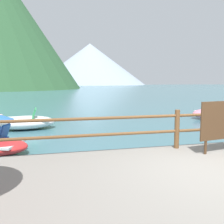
# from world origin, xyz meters

# --- Properties ---
(ground_plane) EXTENTS (200.00, 200.00, 0.00)m
(ground_plane) POSITION_xyz_m (0.00, 40.00, 0.00)
(ground_plane) COLOR #3D6B75
(dock_railing) EXTENTS (23.92, 0.12, 0.95)m
(dock_railing) POSITION_xyz_m (0.00, 1.55, 0.99)
(dock_railing) COLOR brown
(dock_railing) RESTS_ON promenade_dock
(sign_board) EXTENTS (1.17, 0.24, 1.19)m
(sign_board) POSITION_xyz_m (0.80, 1.00, 1.13)
(sign_board) COLOR silver
(sign_board) RESTS_ON promenade_dock
(pedal_boat_0) EXTENTS (2.52, 1.50, 0.90)m
(pedal_boat_0) POSITION_xyz_m (5.59, 7.84, 0.31)
(pedal_boat_0) COLOR pink
(pedal_boat_0) RESTS_ON ground
(pedal_boat_4) EXTENTS (2.56, 1.52, 0.89)m
(pedal_boat_4) POSITION_xyz_m (-4.13, 7.13, 0.30)
(pedal_boat_4) COLOR white
(pedal_boat_4) RESTS_ON ground
(distant_peak) EXTENTS (64.48, 64.48, 23.86)m
(distant_peak) POSITION_xyz_m (18.49, 142.30, 11.93)
(distant_peak) COLOR #93A3B7
(distant_peak) RESTS_ON ground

